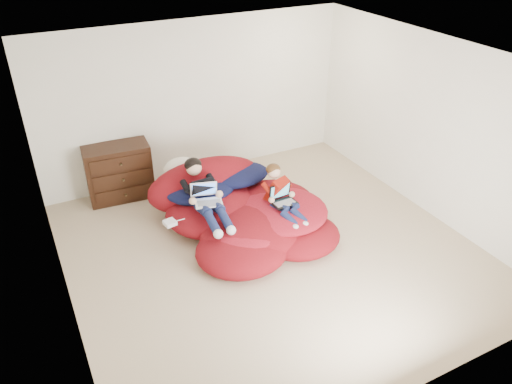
# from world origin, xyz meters

# --- Properties ---
(room_shell) EXTENTS (5.10, 5.10, 2.77)m
(room_shell) POSITION_xyz_m (0.00, 0.00, 0.22)
(room_shell) COLOR #C2AC8A
(room_shell) RESTS_ON ground
(dresser) EXTENTS (0.99, 0.57, 0.86)m
(dresser) POSITION_xyz_m (-1.39, 2.25, 0.43)
(dresser) COLOR black
(dresser) RESTS_ON ground
(beanbag_pile) EXTENTS (2.25, 2.28, 0.86)m
(beanbag_pile) POSITION_xyz_m (-0.10, 0.65, 0.26)
(beanbag_pile) COLOR maroon
(beanbag_pile) RESTS_ON ground
(cream_pillow) EXTENTS (0.49, 0.31, 0.31)m
(cream_pillow) POSITION_xyz_m (-0.63, 1.61, 0.62)
(cream_pillow) COLOR white
(cream_pillow) RESTS_ON beanbag_pile
(older_boy) EXTENTS (0.32, 1.18, 0.63)m
(older_boy) POSITION_xyz_m (-0.60, 0.78, 0.65)
(older_boy) COLOR black
(older_boy) RESTS_ON beanbag_pile
(younger_boy) EXTENTS (0.35, 0.88, 0.61)m
(younger_boy) POSITION_xyz_m (0.33, 0.35, 0.60)
(younger_boy) COLOR #A41B0E
(younger_boy) RESTS_ON beanbag_pile
(laptop_white) EXTENTS (0.41, 0.42, 0.25)m
(laptop_white) POSITION_xyz_m (-0.60, 0.67, 0.63)
(laptop_white) COLOR white
(laptop_white) RESTS_ON older_boy
(laptop_black) EXTENTS (0.34, 0.27, 0.24)m
(laptop_black) POSITION_xyz_m (0.33, 0.31, 0.55)
(laptop_black) COLOR black
(laptop_black) RESTS_ON younger_boy
(power_adapter) EXTENTS (0.16, 0.16, 0.05)m
(power_adapter) POSITION_xyz_m (-1.14, 0.61, 0.42)
(power_adapter) COLOR white
(power_adapter) RESTS_ON beanbag_pile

